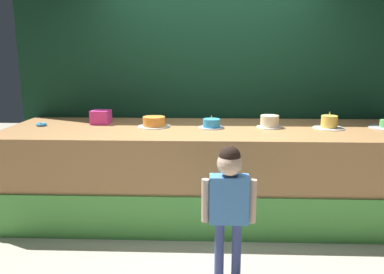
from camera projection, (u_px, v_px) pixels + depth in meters
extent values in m
plane|color=#BCB29E|center=(211.00, 240.00, 3.52)|extent=(12.00, 12.00, 0.00)
cube|color=#B27F4C|center=(211.00, 172.00, 4.02)|extent=(4.23, 1.23, 0.94)
cube|color=#59B24C|center=(211.00, 220.00, 3.47)|extent=(4.23, 0.02, 0.42)
cube|color=#113823|center=(211.00, 64.00, 4.49)|extent=(4.58, 0.08, 3.15)
cylinder|color=#3F4C8C|center=(219.00, 250.00, 2.89)|extent=(0.07, 0.07, 0.46)
cylinder|color=#3F4C8C|center=(236.00, 250.00, 2.88)|extent=(0.07, 0.07, 0.46)
cube|color=#4C8CD8|center=(229.00, 199.00, 2.80)|extent=(0.29, 0.13, 0.36)
cylinder|color=beige|center=(205.00, 201.00, 2.81)|extent=(0.06, 0.06, 0.33)
cylinder|color=beige|center=(252.00, 201.00, 2.79)|extent=(0.06, 0.06, 0.33)
sphere|color=beige|center=(230.00, 163.00, 2.74)|extent=(0.18, 0.18, 0.18)
sphere|color=black|center=(230.00, 157.00, 2.73)|extent=(0.16, 0.16, 0.16)
cube|color=#F53AA3|center=(101.00, 117.00, 4.14)|extent=(0.20, 0.20, 0.15)
torus|color=#3399D8|center=(41.00, 124.00, 4.04)|extent=(0.11, 0.11, 0.03)
cylinder|color=white|center=(154.00, 126.00, 3.99)|extent=(0.34, 0.34, 0.01)
cylinder|color=orange|center=(154.00, 121.00, 3.98)|extent=(0.23, 0.23, 0.10)
cylinder|color=silver|center=(211.00, 127.00, 3.93)|extent=(0.26, 0.26, 0.01)
cylinder|color=#3399D8|center=(212.00, 123.00, 3.92)|extent=(0.17, 0.17, 0.08)
cone|color=#F2E566|center=(212.00, 117.00, 3.90)|extent=(0.02, 0.02, 0.04)
cylinder|color=white|center=(269.00, 127.00, 3.95)|extent=(0.26, 0.26, 0.01)
cylinder|color=beige|center=(270.00, 121.00, 3.94)|extent=(0.19, 0.19, 0.12)
cylinder|color=white|center=(329.00, 128.00, 3.90)|extent=(0.32, 0.32, 0.01)
cylinder|color=#F2BF4C|center=(329.00, 122.00, 3.89)|extent=(0.16, 0.16, 0.12)
cone|color=#F2E566|center=(330.00, 113.00, 3.87)|extent=(0.02, 0.02, 0.05)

